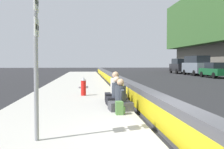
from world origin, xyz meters
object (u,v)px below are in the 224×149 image
object	(u,v)px
seated_person_middle	(117,96)
fire_hydrant	(83,86)
seated_person_rear	(116,92)
parked_car_midline	(215,70)
backpack	(120,108)
parked_car_farther	(180,66)
parked_car_far	(196,65)
route_sign_post	(36,38)
seated_person_foreground	(120,100)

from	to	relation	value
seated_person_middle	fire_hydrant	bearing A→B (deg)	23.36
seated_person_rear	parked_car_midline	xyz separation A→B (m)	(17.78, -12.99, 0.34)
fire_hydrant	backpack	distance (m)	4.97
seated_person_rear	seated_person_middle	bearing A→B (deg)	176.42
parked_car_midline	parked_car_farther	distance (m)	11.61
fire_hydrant	parked_car_far	xyz separation A→B (m)	(21.39, -14.45, 0.77)
route_sign_post	parked_car_far	size ratio (longest dim) A/B	0.70
parked_car_midline	fire_hydrant	bearing A→B (deg)	137.81
seated_person_middle	parked_car_farther	size ratio (longest dim) A/B	0.22
seated_person_foreground	seated_person_rear	bearing A→B (deg)	-1.65
fire_hydrant	backpack	bearing A→B (deg)	-166.43
seated_person_middle	seated_person_rear	size ratio (longest dim) A/B	0.88
seated_person_foreground	parked_car_far	xyz separation A→B (m)	(25.54, -13.18, 0.88)
seated_person_rear	seated_person_foreground	bearing A→B (deg)	178.35
seated_person_foreground	parked_car_farther	size ratio (longest dim) A/B	0.22
backpack	parked_car_midline	bearing A→B (deg)	-32.54
fire_hydrant	seated_person_middle	xyz separation A→B (m)	(-2.96, -1.28, -0.11)
parked_car_far	route_sign_post	bearing A→B (deg)	152.04
route_sign_post	parked_car_farther	world-z (taller)	route_sign_post
seated_person_rear	backpack	size ratio (longest dim) A/B	3.03
parked_car_farther	seated_person_rear	bearing A→B (deg)	156.13
route_sign_post	backpack	world-z (taller)	route_sign_post
route_sign_post	parked_car_farther	bearing A→B (deg)	-23.55
route_sign_post	seated_person_foreground	xyz separation A→B (m)	(3.30, -2.13, -1.76)
parked_car_midline	parked_car_far	distance (m)	5.61
parked_car_farther	parked_car_far	bearing A→B (deg)	-178.89
route_sign_post	fire_hydrant	world-z (taller)	route_sign_post
parked_car_far	backpack	bearing A→B (deg)	153.12
route_sign_post	seated_person_foreground	world-z (taller)	route_sign_post
seated_person_foreground	fire_hydrant	bearing A→B (deg)	17.11
route_sign_post	seated_person_rear	bearing A→B (deg)	-21.84
fire_hydrant	parked_car_far	distance (m)	25.83
parked_car_midline	parked_car_far	world-z (taller)	parked_car_far
fire_hydrant	seated_person_foreground	size ratio (longest dim) A/B	0.84
route_sign_post	seated_person_middle	size ratio (longest dim) A/B	3.37
parked_car_farther	backpack	bearing A→B (deg)	157.77
seated_person_foreground	parked_car_farther	world-z (taller)	parked_car_farther
parked_car_midline	parked_car_farther	size ratio (longest dim) A/B	0.94
seated_person_rear	parked_car_midline	size ratio (longest dim) A/B	0.27
seated_person_middle	seated_person_rear	bearing A→B (deg)	-3.58
fire_hydrant	seated_person_rear	size ratio (longest dim) A/B	0.73
fire_hydrant	parked_car_farther	distance (m)	30.93
parked_car_midline	parked_car_farther	bearing A→B (deg)	-0.07
fire_hydrant	backpack	world-z (taller)	fire_hydrant
seated_person_middle	parked_car_far	bearing A→B (deg)	-28.42
backpack	parked_car_far	world-z (taller)	parked_car_far
seated_person_rear	parked_car_farther	bearing A→B (deg)	-23.87
route_sign_post	seated_person_middle	bearing A→B (deg)	-25.38
backpack	seated_person_rear	bearing A→B (deg)	-3.49
seated_person_rear	backpack	world-z (taller)	seated_person_rear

